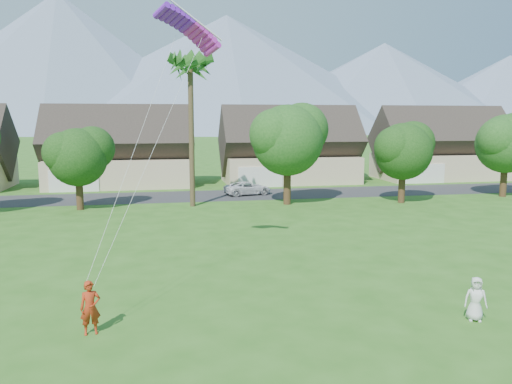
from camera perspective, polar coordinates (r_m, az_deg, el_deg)
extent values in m
plane|color=#2D6019|center=(15.38, 7.15, -19.69)|extent=(500.00, 500.00, 0.00)
cube|color=#2D2D30|center=(47.65, -5.21, -0.42)|extent=(90.00, 7.00, 0.01)
imported|color=#A42D12|center=(18.09, -18.41, -12.44)|extent=(0.75, 0.57, 1.85)
imported|color=silver|center=(19.96, 23.81, -11.11)|extent=(0.92, 0.77, 1.61)
imported|color=silver|center=(48.01, -0.95, 0.44)|extent=(4.90, 3.08, 1.26)
cone|color=slate|center=(279.00, -21.43, 13.46)|extent=(190.00, 190.00, 70.00)
cone|color=slate|center=(276.08, -3.32, 13.24)|extent=(240.00, 240.00, 62.00)
cone|color=slate|center=(300.38, 14.35, 11.45)|extent=(200.00, 200.00, 50.00)
cone|color=slate|center=(341.20, 26.83, 10.00)|extent=(180.00, 180.00, 45.00)
cube|color=beige|center=(56.42, -15.22, 2.21)|extent=(15.00, 8.00, 3.00)
cube|color=#382D28|center=(56.18, -15.35, 5.55)|extent=(15.75, 8.15, 8.15)
cube|color=silver|center=(52.99, -20.09, 1.19)|extent=(4.80, 0.12, 2.20)
cube|color=beige|center=(57.98, 3.85, 2.64)|extent=(15.00, 8.00, 3.00)
cube|color=#382D28|center=(57.75, 3.88, 5.89)|extent=(15.75, 8.15, 8.15)
cube|color=silver|center=(53.17, 0.53, 1.71)|extent=(4.80, 0.12, 2.20)
cube|color=beige|center=(65.28, 20.26, 2.78)|extent=(15.00, 8.00, 3.00)
cube|color=#382D28|center=(65.08, 20.40, 5.66)|extent=(15.75, 8.15, 8.15)
cube|color=silver|center=(59.73, 18.74, 2.00)|extent=(4.80, 0.12, 2.20)
cylinder|color=#47301C|center=(42.42, -19.49, -0.46)|extent=(0.56, 0.56, 2.18)
sphere|color=#214916|center=(42.08, -19.70, 3.75)|extent=(4.62, 4.62, 4.62)
cylinder|color=#47301C|center=(42.57, 3.58, 0.47)|extent=(0.62, 0.62, 2.82)
sphere|color=#214916|center=(42.21, 3.63, 5.92)|extent=(5.98, 5.98, 5.98)
cylinder|color=#47301C|center=(45.15, 16.30, 0.27)|extent=(0.58, 0.58, 2.30)
sphere|color=#214916|center=(44.82, 16.48, 4.46)|extent=(4.90, 4.90, 4.90)
cylinder|color=#47301C|center=(52.19, 26.42, 0.92)|extent=(0.60, 0.60, 2.56)
sphere|color=#214916|center=(51.91, 26.69, 4.95)|extent=(5.44, 5.44, 5.44)
cylinder|color=#4C3D26|center=(41.50, -7.39, 6.58)|extent=(0.44, 0.44, 12.00)
sphere|color=#286021|center=(41.79, -7.56, 15.24)|extent=(3.00, 3.00, 3.00)
cube|color=#761BD1|center=(23.76, -9.58, 18.21)|extent=(1.79, 1.48, 0.50)
cube|color=#C324B3|center=(23.84, -5.69, 18.25)|extent=(1.79, 1.48, 0.50)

